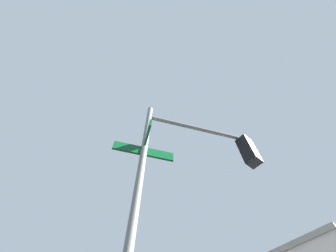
# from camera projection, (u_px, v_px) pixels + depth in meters

# --- Properties ---
(traffic_signal_near) EXTENTS (1.56, 2.90, 5.93)m
(traffic_signal_near) POSITION_uv_depth(u_px,v_px,m) (200.00, 168.00, 3.67)
(traffic_signal_near) COLOR slate
(traffic_signal_near) RESTS_ON ground_plane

